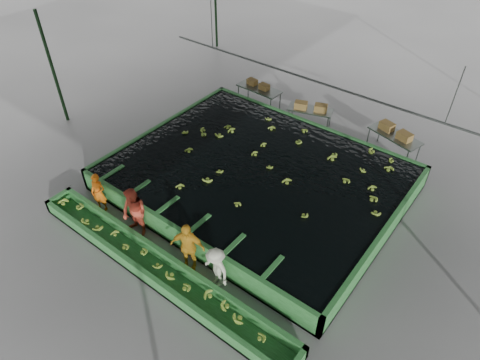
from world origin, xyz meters
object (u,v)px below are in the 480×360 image
Objects in this scene: flotation_tank at (257,178)px; worker_c at (187,247)px; worker_d at (216,268)px; packing_table_left at (259,97)px; box_stack_left at (258,87)px; box_stack_right at (395,134)px; worker_b at (135,213)px; packing_table_mid at (309,118)px; box_stack_mid at (310,110)px; sorting_trough at (157,268)px; worker_a at (99,193)px; packing_table_right at (392,145)px.

worker_c is at bearing -82.23° from flotation_tank.
worker_d is 0.70× the size of packing_table_left.
box_stack_right is (6.67, 0.12, -0.01)m from box_stack_left.
worker_b reaches higher than packing_table_mid.
worker_d is at bearing -75.98° from box_stack_mid.
worker_a reaches higher than sorting_trough.
packing_table_mid is at bearing 72.54° from worker_c.
box_stack_left is (-4.12, 9.25, 0.08)m from worker_c.
worker_a is 1.05× the size of box_stack_right.
packing_table_left reaches higher than packing_table_mid.
box_stack_right is (4.87, 9.38, 0.05)m from worker_b.
packing_table_mid is at bearing 97.18° from flotation_tank.
box_stack_left is at bearing 177.03° from box_stack_mid.
box_stack_right is at bearing 3.62° from packing_table_mid.
box_stack_left is 2.96m from box_stack_mid.
sorting_trough is (0.00, -5.10, -0.20)m from flotation_tank.
worker_b is 9.37m from packing_table_left.
packing_table_mid is 3.79m from box_stack_right.
worker_d reaches higher than box_stack_right.
box_stack_mid reaches higher than packing_table_mid.
flotation_tank is 4.65× the size of packing_table_left.
box_stack_left is at bearing 177.78° from packing_table_mid.
packing_table_left is (-3.43, 4.90, 0.04)m from flotation_tank.
packing_table_right is (6.60, 0.15, -0.00)m from packing_table_left.
worker_a is 0.84× the size of worker_c.
packing_table_right is at bearing 61.82° from worker_b.
flotation_tank is 6.69× the size of worker_d.
flotation_tank reaches higher than packing_table_mid.
box_stack_left reaches higher than flotation_tank.
packing_table_mid is at bearing -176.74° from packing_table_right.
box_stack_left reaches higher than sorting_trough.
box_stack_mid reaches higher than flotation_tank.
worker_d reaches higher than box_stack_left.
flotation_tank is 5.10m from sorting_trough.
packing_table_mid is 1.62× the size of box_stack_left.
box_stack_mid is (-3.75, -0.26, 0.40)m from packing_table_right.
packing_table_left is at bearing -25.82° from box_stack_left.
packing_table_left is at bearing 108.92° from sorting_trough.
box_stack_mid is at bearing 116.68° from worker_d.
packing_table_mid is (1.13, 9.14, -0.48)m from worker_b.
worker_a reaches higher than box_stack_right.
worker_d reaches higher than flotation_tank.
worker_a is at bearing -90.49° from box_stack_left.
worker_a is 5.30m from worker_d.
flotation_tank is at bearing 29.74° from worker_a.
sorting_trough is 7.05× the size of box_stack_mid.
packing_table_mid is at bearing -2.22° from box_stack_left.
sorting_trough is 4.65× the size of packing_table_left.
worker_a is at bearing 155.08° from worker_c.
sorting_trough is 2.03m from worker_b.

